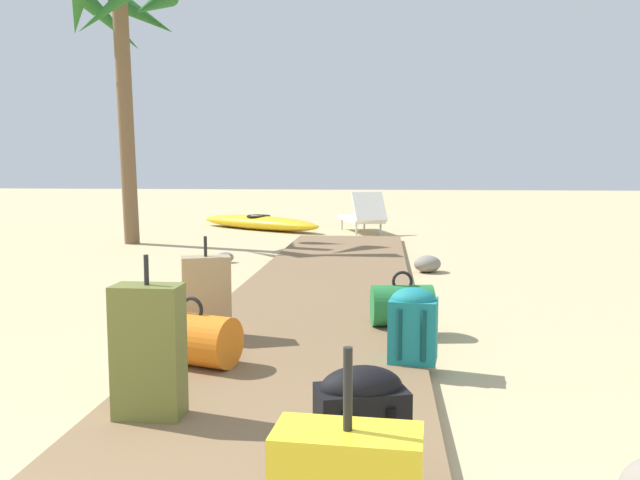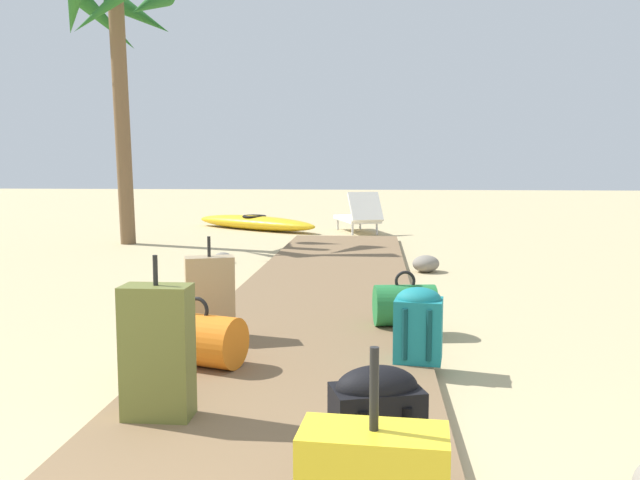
# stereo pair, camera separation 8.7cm
# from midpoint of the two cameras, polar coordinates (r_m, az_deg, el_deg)

# --- Properties ---
(ground_plane) EXTENTS (60.00, 60.00, 0.00)m
(ground_plane) POSITION_cam_midpoint_polar(r_m,az_deg,el_deg) (5.51, -1.18, -7.59)
(ground_plane) COLOR tan
(boardwalk) EXTENTS (1.76, 10.76, 0.08)m
(boardwalk) POSITION_cam_midpoint_polar(r_m,az_deg,el_deg) (6.55, -0.20, -4.97)
(boardwalk) COLOR brown
(boardwalk) RESTS_ON ground
(suitcase_olive) EXTENTS (0.34, 0.19, 0.82)m
(suitcase_olive) POSITION_cam_midpoint_polar(r_m,az_deg,el_deg) (3.47, -14.34, -9.18)
(suitcase_olive) COLOR olive
(suitcase_olive) RESTS_ON boardwalk
(duffel_bag_orange) EXTENTS (0.63, 0.49, 0.44)m
(duffel_bag_orange) POSITION_cam_midpoint_polar(r_m,az_deg,el_deg) (4.34, -10.90, -8.27)
(duffel_bag_orange) COLOR orange
(duffel_bag_orange) RESTS_ON boardwalk
(duffel_bag_green) EXTENTS (0.51, 0.38, 0.43)m
(duffel_bag_green) POSITION_cam_midpoint_polar(r_m,az_deg,el_deg) (5.31, 6.74, -5.49)
(duffel_bag_green) COLOR #237538
(duffel_bag_green) RESTS_ON boardwalk
(backpack_teal) EXTENTS (0.33, 0.30, 0.48)m
(backpack_teal) POSITION_cam_midpoint_polar(r_m,az_deg,el_deg) (4.36, 7.79, -6.96)
(backpack_teal) COLOR #197A7F
(backpack_teal) RESTS_ON boardwalk
(suitcase_tan) EXTENTS (0.39, 0.28, 0.74)m
(suitcase_tan) POSITION_cam_midpoint_polar(r_m,az_deg,el_deg) (4.95, -9.83, -4.81)
(suitcase_tan) COLOR tan
(suitcase_tan) RESTS_ON boardwalk
(backpack_black) EXTENTS (0.37, 0.29, 0.52)m
(backpack_black) POSITION_cam_midpoint_polar(r_m,az_deg,el_deg) (2.60, 3.83, -15.87)
(backpack_black) COLOR black
(backpack_black) RESTS_ON boardwalk
(palm_tree_far_left) EXTENTS (2.12, 2.29, 4.45)m
(palm_tree_far_left) POSITION_cam_midpoint_polar(r_m,az_deg,el_deg) (11.79, -17.12, 16.37)
(palm_tree_far_left) COLOR brown
(palm_tree_far_left) RESTS_ON ground
(lounge_chair) EXTENTS (1.03, 1.63, 0.81)m
(lounge_chair) POSITION_cam_midpoint_polar(r_m,az_deg,el_deg) (13.14, 3.12, 2.04)
(lounge_chair) COLOR white
(lounge_chair) RESTS_ON ground
(kayak) EXTENTS (3.01, 2.33, 0.30)m
(kayak) POSITION_cam_midpoint_polar(r_m,az_deg,el_deg) (13.84, -5.77, 1.48)
(kayak) COLOR gold
(kayak) RESTS_ON ground
(rock_left_mid) EXTENTS (0.26, 0.21, 0.15)m
(rock_left_mid) POSITION_cam_midpoint_polar(r_m,az_deg,el_deg) (9.24, -8.52, -1.48)
(rock_left_mid) COLOR gray
(rock_left_mid) RESTS_ON ground
(rock_right_far) EXTENTS (0.47, 0.48, 0.21)m
(rock_right_far) POSITION_cam_midpoint_polar(r_m,az_deg,el_deg) (8.46, 8.69, -2.00)
(rock_right_far) COLOR gray
(rock_right_far) RESTS_ON ground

